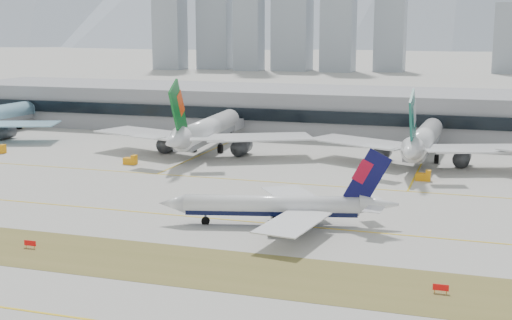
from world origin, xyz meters
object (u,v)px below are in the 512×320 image
(widebody_eva, at_px, (206,132))
(widebody_cathay, at_px, (422,141))
(terminal, at_px, (329,111))
(taxiing_airliner, at_px, (280,207))

(widebody_eva, height_order, widebody_cathay, widebody_eva)
(widebody_cathay, bearing_deg, terminal, 38.68)
(taxiing_airliner, relative_size, widebody_cathay, 0.70)
(widebody_eva, xyz_separation_m, widebody_cathay, (61.87, 3.18, -0.35))
(widebody_cathay, bearing_deg, taxiing_airliner, 166.64)
(widebody_eva, bearing_deg, taxiing_airliner, -152.42)
(taxiing_airliner, bearing_deg, widebody_eva, -72.45)
(taxiing_airliner, height_order, widebody_cathay, widebody_cathay)
(widebody_cathay, relative_size, terminal, 0.22)
(widebody_cathay, height_order, terminal, widebody_cathay)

